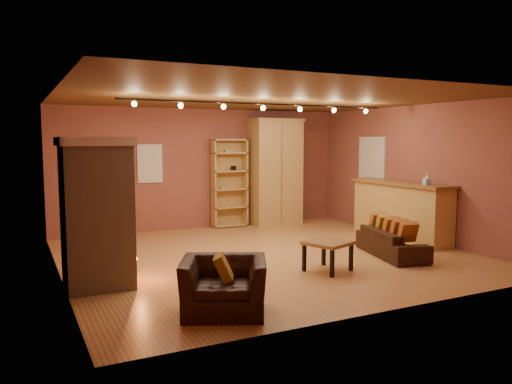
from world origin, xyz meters
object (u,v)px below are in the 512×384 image
fireplace (97,213)px  coffee_table (328,246)px  bar_counter (401,210)px  armchair (224,277)px  loveseat (392,237)px  armoire (275,172)px  bookcase (228,182)px

fireplace → coffee_table: size_ratio=2.59×
bar_counter → armchair: bar_counter is taller
bar_counter → loveseat: (-1.22, -1.12, -0.27)m
fireplace → coffee_table: 3.54m
fireplace → armchair: bearing=-57.1°
coffee_table → bar_counter: bearing=27.4°
armoire → coffee_table: 4.59m
armoire → bar_counter: (1.47, -2.81, -0.68)m
bookcase → armoire: (1.16, -0.22, 0.23)m
loveseat → coffee_table: size_ratio=2.11×
loveseat → fireplace: bearing=98.9°
armchair → coffee_table: size_ratio=1.46×
bookcase → loveseat: bookcase is taller
bar_counter → armchair: (-5.07, -2.52, -0.17)m
fireplace → armchair: size_ratio=1.78×
armchair → coffee_table: armchair is taller
loveseat → bar_counter: bearing=-33.8°
bookcase → coffee_table: bearing=-92.7°
fireplace → armoire: 5.93m
bookcase → armchair: bearing=-113.7°
bookcase → armoire: armoire is taller
coffee_table → bookcase: bearing=87.3°
bookcase → bar_counter: bookcase is taller
fireplace → armchair: (1.17, -1.81, -0.62)m
bookcase → coffee_table: bookcase is taller
bar_counter → coffee_table: (-2.85, -1.47, -0.20)m
bar_counter → loveseat: 1.68m
armoire → armchair: armoire is taller
armchair → bookcase: bearing=91.6°
bookcase → loveseat: bearing=-71.2°
bookcase → coffee_table: (-0.21, -4.51, -0.66)m
bar_counter → armchair: bearing=-153.6°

